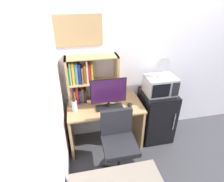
% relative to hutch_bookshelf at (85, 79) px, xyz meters
% --- Properties ---
extents(wall_back, '(6.40, 0.04, 2.60)m').
position_rel_hutch_bookshelf_xyz_m(wall_back, '(1.66, 0.13, 0.18)').
color(wall_back, silver).
rests_on(wall_back, ground_plane).
extents(wall_left, '(0.04, 4.40, 2.60)m').
position_rel_hutch_bookshelf_xyz_m(wall_left, '(-0.36, -1.49, 0.18)').
color(wall_left, silver).
rests_on(wall_left, ground_plane).
extents(desk, '(1.10, 0.59, 0.74)m').
position_rel_hutch_bookshelf_xyz_m(desk, '(0.26, -0.19, -0.61)').
color(desk, tan).
rests_on(desk, ground_plane).
extents(hutch_bookshelf, '(0.74, 0.24, 0.71)m').
position_rel_hutch_bookshelf_xyz_m(hutch_bookshelf, '(0.00, 0.00, 0.00)').
color(hutch_bookshelf, tan).
rests_on(hutch_bookshelf, desk).
extents(monitor, '(0.51, 0.18, 0.46)m').
position_rel_hutch_bookshelf_xyz_m(monitor, '(0.30, -0.25, -0.12)').
color(monitor, black).
rests_on(monitor, desk).
extents(keyboard, '(0.38, 0.15, 0.02)m').
position_rel_hutch_bookshelf_xyz_m(keyboard, '(0.31, -0.27, -0.36)').
color(keyboard, black).
rests_on(keyboard, desk).
extents(computer_mouse, '(0.07, 0.09, 0.04)m').
position_rel_hutch_bookshelf_xyz_m(computer_mouse, '(0.62, -0.27, -0.35)').
color(computer_mouse, black).
rests_on(computer_mouse, desk).
extents(water_bottle, '(0.07, 0.07, 0.19)m').
position_rel_hutch_bookshelf_xyz_m(water_bottle, '(-0.18, -0.24, -0.29)').
color(water_bottle, silver).
rests_on(water_bottle, desk).
extents(mini_fridge, '(0.50, 0.54, 0.85)m').
position_rel_hutch_bookshelf_xyz_m(mini_fridge, '(1.11, -0.18, -0.69)').
color(mini_fridge, black).
rests_on(mini_fridge, ground_plane).
extents(microwave, '(0.45, 0.35, 0.27)m').
position_rel_hutch_bookshelf_xyz_m(microwave, '(1.11, -0.17, -0.13)').
color(microwave, '#ADADB2').
rests_on(microwave, mini_fridge).
extents(desk_fan, '(0.19, 0.11, 0.31)m').
position_rel_hutch_bookshelf_xyz_m(desk_fan, '(1.11, -0.18, 0.19)').
color(desk_fan, silver).
rests_on(desk_fan, microwave).
extents(desk_chair, '(0.51, 0.51, 0.90)m').
position_rel_hutch_bookshelf_xyz_m(desk_chair, '(0.35, -0.70, -0.72)').
color(desk_chair, black).
rests_on(desk_chair, ground_plane).
extents(wall_corkboard, '(0.74, 0.02, 0.41)m').
position_rel_hutch_bookshelf_xyz_m(wall_corkboard, '(-0.08, 0.09, 0.66)').
color(wall_corkboard, tan).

